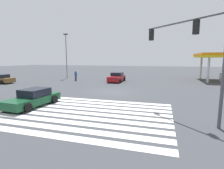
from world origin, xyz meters
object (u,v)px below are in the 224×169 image
Objects in this scene: car_3 at (33,98)px; pedestrian at (76,75)px; car_1 at (117,77)px; traffic_signal_mast at (195,46)px; street_light_pole_b at (66,52)px.

car_3 is 16.54m from pedestrian.
car_1 is 1.01× the size of car_3.
car_1 is (-9.17, 16.45, -3.85)m from traffic_signal_mast.
car_3 is (-2.55, -16.71, -0.07)m from car_1.
traffic_signal_mast is 1.32× the size of car_1.
traffic_signal_mast reaches higher than pedestrian.
pedestrian is at bearing -82.79° from car_1.
street_light_pole_b is at bearing -102.94° from car_1.
traffic_signal_mast is at bearing 95.59° from car_3.
pedestrian is 6.58m from street_light_pole_b.
traffic_signal_mast is 12.36m from car_3.
pedestrian is (-7.18, -0.84, 0.26)m from car_1.
traffic_signal_mast is 19.22m from car_1.
car_1 is 2.78× the size of pedestrian.
car_1 is at bearing -13.51° from street_light_pole_b.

